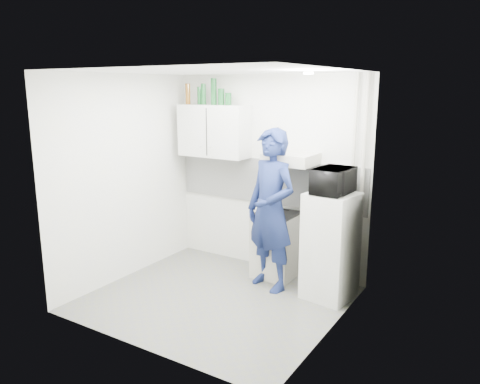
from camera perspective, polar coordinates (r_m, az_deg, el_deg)
The scene contains 23 objects.
floor at distance 5.65m, azimuth -2.95°, elevation -12.88°, with size 2.80×2.80×0.00m, color #5D5D5D.
ceiling at distance 5.10m, azimuth -3.29°, elevation 14.52°, with size 2.80×2.80×0.00m, color white.
wall_back at distance 6.26m, azimuth 3.45°, elevation 2.22°, with size 2.80×2.80×0.00m, color silver.
wall_left at distance 6.11m, azimuth -13.94°, elevation 1.61°, with size 2.60×2.60×0.00m, color silver.
wall_right at distance 4.58m, azimuth 11.41°, elevation -1.90°, with size 2.60×2.60×0.00m, color silver.
person at distance 5.65m, azimuth 3.79°, elevation -2.22°, with size 0.72×0.47×1.97m, color #141F4B.
stove at distance 6.15m, azimuth 4.43°, elevation -6.52°, with size 0.52×0.52×0.83m, color #B7B4A4.
fridge at distance 5.55m, azimuth 10.97°, elevation -6.51°, with size 0.52×0.52×1.26m, color silver.
stove_top at distance 6.03m, azimuth 4.50°, elevation -2.66°, with size 0.50×0.50×0.03m, color black.
saucepan at distance 5.98m, azimuth 4.11°, elevation -2.20°, with size 0.15×0.15×0.09m, color silver.
microwave at distance 5.35m, azimuth 11.31°, elevation 1.36°, with size 0.36×0.53×0.29m, color black.
bottle_a at distance 6.67m, azimuth -6.38°, elevation 11.80°, with size 0.07×0.07×0.28m, color brown.
bottle_b at distance 6.55m, azimuth -4.95°, elevation 11.62°, with size 0.06×0.06×0.24m, color #144C1E.
bottle_c at distance 6.51m, azimuth -4.48°, elevation 11.81°, with size 0.07×0.07×0.28m, color #144C1E.
bottle_d at distance 6.41m, azimuth -3.22°, elevation 12.13°, with size 0.08×0.08×0.35m, color #144C1E.
canister_a at distance 6.34m, azimuth -2.31°, elevation 11.52°, with size 0.09×0.09×0.22m, color #144C1E.
canister_b at distance 6.28m, azimuth -1.44°, elevation 11.26°, with size 0.08×0.08×0.16m, color #144C1E.
upper_cabinet at distance 6.43m, azimuth -3.17°, elevation 7.44°, with size 1.00×0.35×0.70m, color silver.
range_hood at distance 5.80m, azimuth 6.22°, elevation 4.03°, with size 0.60×0.50×0.14m, color #B7B4A4.
backsplash at distance 6.27m, azimuth 3.37°, elevation 1.30°, with size 2.74×0.03×0.60m, color white.
pipe_a at distance 5.70m, azimuth 14.63°, elevation 0.78°, with size 0.05×0.05×2.60m, color #B7B4A4.
pipe_b at distance 5.73m, azimuth 13.49°, elevation 0.91°, with size 0.04×0.04×2.60m, color #B7B4A4.
ceiling_spot_fixture at distance 4.78m, azimuth 8.34°, elevation 14.18°, with size 0.10×0.10×0.02m, color white.
Camera 1 is at (2.92, -4.17, 2.43)m, focal length 35.00 mm.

